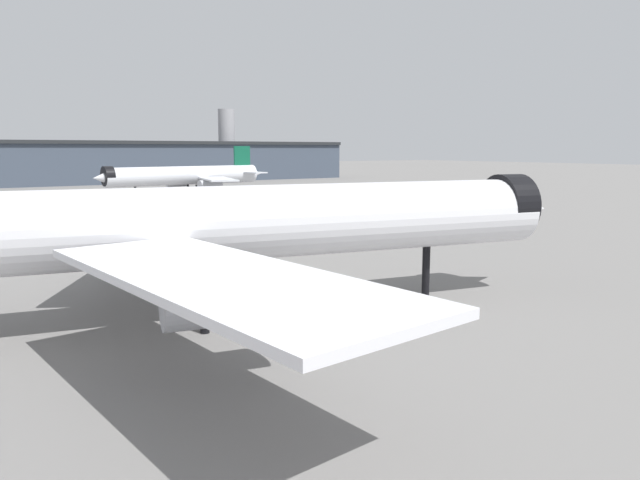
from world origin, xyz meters
TOP-DOWN VIEW (x-y plane):
  - ground at (0.00, 0.00)m, footprint 900.00×900.00m
  - airliner_near_gate at (-3.08, 0.54)m, footprint 57.52×51.75m
  - airliner_far_taxiway at (33.10, 100.53)m, footprint 44.73×40.65m
  - terminal_building at (16.55, 180.47)m, footprint 229.01×25.42m
  - service_truck_front at (15.76, 30.44)m, footprint 2.68×5.55m
  - traffic_cone_near_nose at (24.55, 18.91)m, footprint 0.44×0.44m

SIDE VIEW (x-z plane):
  - ground at x=0.00m, z-range 0.00..0.00m
  - traffic_cone_near_nose at x=24.55m, z-range 0.00..0.55m
  - service_truck_front at x=15.76m, z-range 0.09..3.09m
  - airliner_far_taxiway at x=33.10m, z-range -0.77..12.20m
  - airliner_near_gate at x=-3.08m, z-range -0.93..14.62m
  - terminal_building at x=16.55m, z-range -6.14..21.59m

